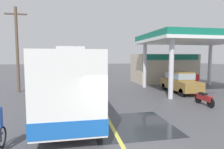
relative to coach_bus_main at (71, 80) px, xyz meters
name	(u,v)px	position (x,y,z in m)	size (l,w,h in m)	color
ground	(87,80)	(1.79, 14.27, -1.72)	(120.00, 120.00, 0.00)	#4C4C51
lane_divider_stripe	(90,85)	(1.79, 9.27, -1.72)	(0.16, 50.00, 0.01)	#D8CC4C
wet_puddle_patch	(132,125)	(2.73, -3.37, -1.72)	(3.57, 3.56, 0.01)	#26282D
coach_bus_main	(71,80)	(0.00, 0.00, 0.00)	(2.60, 11.04, 3.69)	white
gas_station_roadside	(171,61)	(10.83, 8.26, 0.91)	(9.10, 11.95, 5.10)	#147259
car_at_pump	(180,81)	(9.11, 3.48, -0.71)	(1.70, 4.20, 1.82)	olive
minibus_opposing_lane	(96,67)	(3.63, 19.58, -0.25)	(2.04, 6.13, 2.44)	#BFB799
motorcycle_parked_forecourt	(204,98)	(8.27, -0.85, -1.28)	(0.55, 1.80, 0.92)	black
pedestrian_near_pump	(180,81)	(9.31, 3.77, -0.79)	(0.55, 0.22, 1.66)	#33333F
pedestrian_by_shop	(171,77)	(10.22, 7.10, -0.79)	(0.55, 0.22, 1.66)	#33333F
car_trailing_behind_bus	(68,72)	(-0.75, 15.65, -0.71)	(1.70, 4.20, 1.82)	black
utility_pole_roadside	(17,48)	(-4.64, 6.40, 2.11)	(1.80, 0.24, 7.30)	brown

